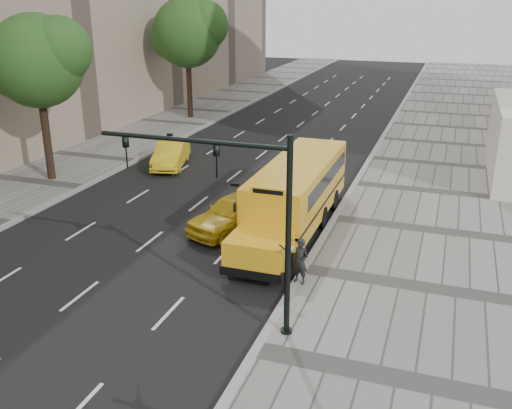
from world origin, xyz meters
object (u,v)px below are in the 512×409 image
(taxi_near, at_px, (235,212))
(taxi_far, at_px, (171,154))
(tree_c, at_px, (188,32))
(traffic_signal, at_px, (243,208))
(school_bus, at_px, (297,190))
(pedestrian, at_px, (300,261))
(tree_b, at_px, (38,60))

(taxi_near, height_order, taxi_far, taxi_near)
(tree_c, relative_size, taxi_far, 2.11)
(tree_c, xyz_separation_m, traffic_signal, (15.59, -29.11, -3.04))
(school_bus, bearing_deg, taxi_far, 145.07)
(pedestrian, bearing_deg, school_bus, 124.93)
(tree_b, bearing_deg, pedestrian, -24.34)
(pedestrian, bearing_deg, taxi_far, 151.13)
(school_bus, xyz_separation_m, taxi_near, (-2.50, -1.22, -0.93))
(taxi_near, bearing_deg, school_bus, 47.83)
(taxi_near, distance_m, pedestrian, 5.91)
(taxi_near, height_order, pedestrian, pedestrian)
(school_bus, bearing_deg, traffic_signal, -85.45)
(tree_c, bearing_deg, traffic_signal, -61.83)
(taxi_far, bearing_deg, tree_b, -151.78)
(taxi_far, relative_size, traffic_signal, 0.73)
(taxi_near, bearing_deg, tree_c, 141.55)
(tree_c, height_order, school_bus, tree_c)
(tree_c, xyz_separation_m, taxi_far, (4.98, -13.49, -6.36))
(taxi_near, bearing_deg, traffic_signal, -45.13)
(school_bus, xyz_separation_m, taxi_far, (-9.91, 6.92, -0.99))
(tree_b, bearing_deg, tree_c, 89.96)
(tree_c, relative_size, taxi_near, 2.03)
(tree_b, distance_m, tree_c, 18.35)
(pedestrian, bearing_deg, tree_c, 140.66)
(taxi_far, bearing_deg, school_bus, -50.94)
(taxi_near, xyz_separation_m, traffic_signal, (3.19, -7.47, 3.26))
(pedestrian, height_order, traffic_signal, traffic_signal)
(tree_b, distance_m, pedestrian, 19.05)
(tree_b, height_order, pedestrian, tree_b)
(tree_c, distance_m, taxi_far, 15.72)
(pedestrian, xyz_separation_m, traffic_signal, (-0.96, -3.27, 3.09))
(taxi_far, height_order, pedestrian, pedestrian)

